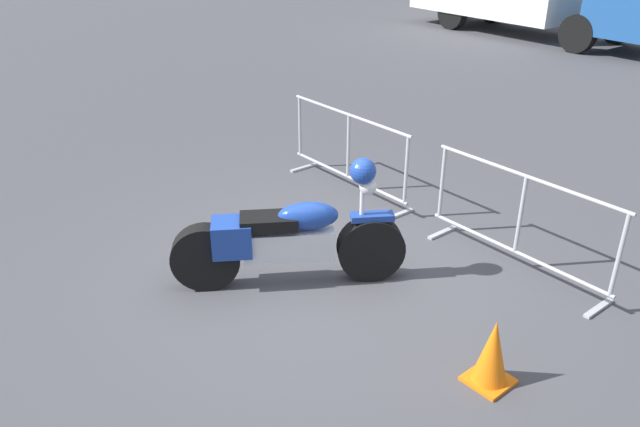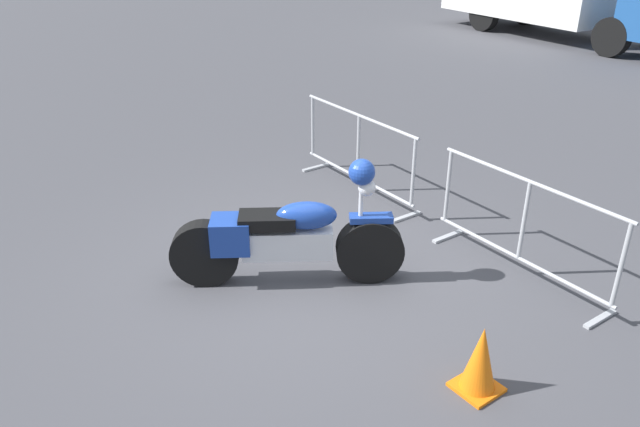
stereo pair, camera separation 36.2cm
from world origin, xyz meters
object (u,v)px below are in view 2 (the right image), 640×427
(motorcycle, at_px, (287,238))
(crowd_barrier_far, at_px, (523,227))
(crowd_barrier_near, at_px, (358,152))
(traffic_cone, at_px, (480,360))

(motorcycle, bearing_deg, crowd_barrier_far, 0.59)
(crowd_barrier_near, height_order, crowd_barrier_far, same)
(motorcycle, relative_size, crowd_barrier_far, 0.93)
(crowd_barrier_far, bearing_deg, motorcycle, -123.37)
(motorcycle, xyz_separation_m, traffic_cone, (2.20, 0.33, -0.21))
(motorcycle, relative_size, crowd_barrier_near, 0.93)
(traffic_cone, bearing_deg, crowd_barrier_far, 118.82)
(motorcycle, distance_m, crowd_barrier_far, 2.36)
(motorcycle, height_order, traffic_cone, motorcycle)
(crowd_barrier_near, xyz_separation_m, traffic_cone, (3.50, -1.64, -0.27))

